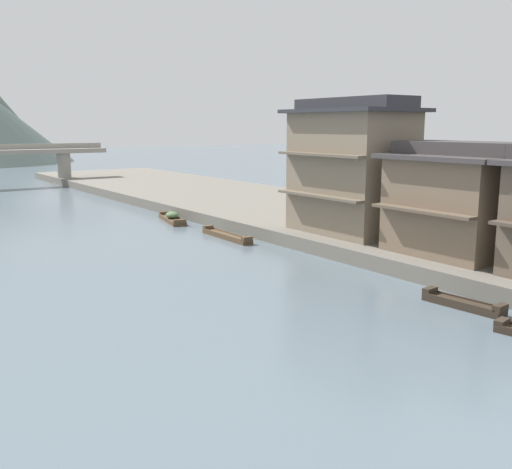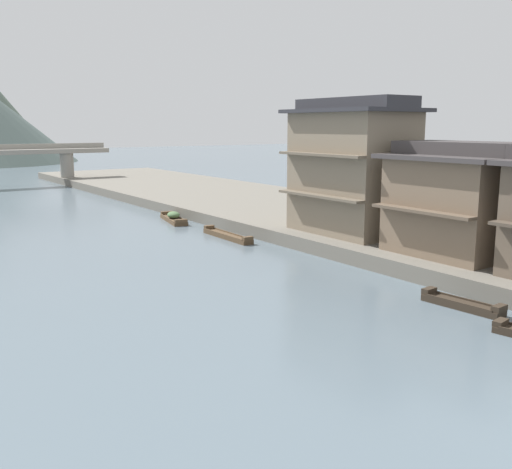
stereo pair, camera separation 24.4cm
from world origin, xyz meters
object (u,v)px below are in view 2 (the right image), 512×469
boat_moored_third (462,304)px  boat_moored_second (227,236)px  boat_moored_far (174,218)px  house_waterfront_tall (352,167)px  stone_bridge (0,159)px  house_waterfront_second (459,199)px

boat_moored_third → boat_moored_second: bearing=90.0°
boat_moored_second → boat_moored_far: boat_moored_far is taller
house_waterfront_tall → stone_bridge: bearing=102.2°
boat_moored_far → stone_bridge: stone_bridge is taller
boat_moored_second → boat_moored_far: size_ratio=1.10×
boat_moored_second → house_waterfront_second: bearing=-68.3°
boat_moored_third → stone_bridge: stone_bridge is taller
boat_moored_far → boat_moored_third: bearing=-90.4°
boat_moored_third → house_waterfront_second: house_waterfront_second is taller
boat_moored_third → house_waterfront_second: size_ratio=0.53×
boat_moored_second → boat_moored_third: bearing=-90.0°
boat_moored_third → house_waterfront_second: (5.86, 4.74, 3.71)m
stone_bridge → boat_moored_second: bearing=-82.7°
boat_moored_far → house_waterfront_second: size_ratio=0.72×
stone_bridge → house_waterfront_second: bearing=-79.0°
boat_moored_far → boat_moored_second: bearing=-91.2°
house_waterfront_tall → stone_bridge: (-11.38, 52.51, -1.52)m
stone_bridge → boat_moored_far: bearing=-80.7°
boat_moored_third → house_waterfront_tall: 14.83m
boat_moored_far → house_waterfront_tall: bearing=-71.0°
boat_moored_third → house_waterfront_tall: size_ratio=0.43×
boat_moored_far → house_waterfront_second: bearing=-76.5°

